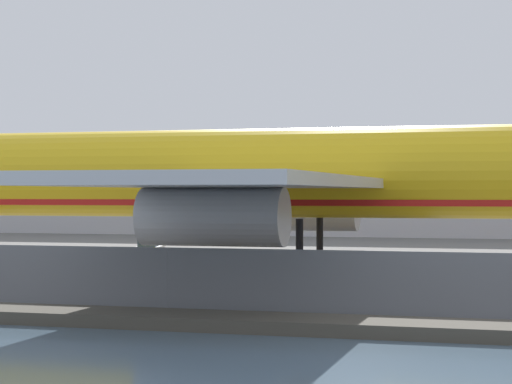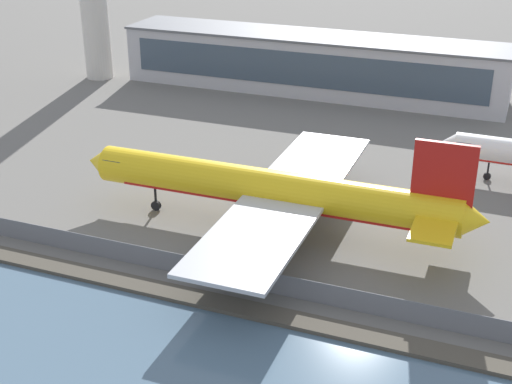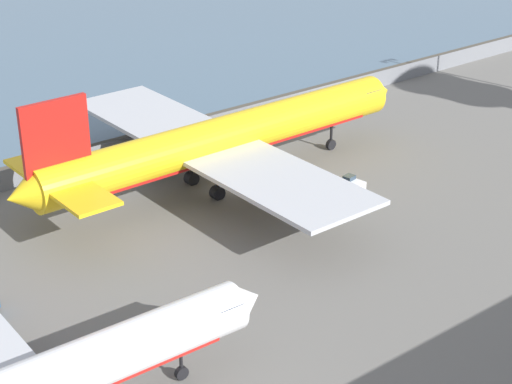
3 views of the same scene
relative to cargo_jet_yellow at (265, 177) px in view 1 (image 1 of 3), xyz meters
name	(u,v)px [view 1 (image 1 of 3)]	position (x,y,z in m)	size (l,w,h in m)	color
ground_plane	(267,280)	(-0.21, 1.20, -5.98)	(500.00, 500.00, 0.00)	#66635E
shoreline_seawall	(125,318)	(-0.21, -19.30, -5.73)	(320.00, 3.00, 0.50)	#474238
perimeter_fence	(167,279)	(-0.21, -14.80, -4.62)	(280.00, 0.10, 2.72)	slate
cargo_jet_yellow	(265,177)	(0.00, 0.00, 0.00)	(56.03, 48.04, 15.68)	yellow
baggage_tug	(149,253)	(-11.54, 10.78, -5.18)	(2.15, 3.44, 1.80)	white
terminal_building	(284,184)	(-15.99, 65.64, 0.23)	(83.87, 14.92, 12.39)	#B2B2B7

